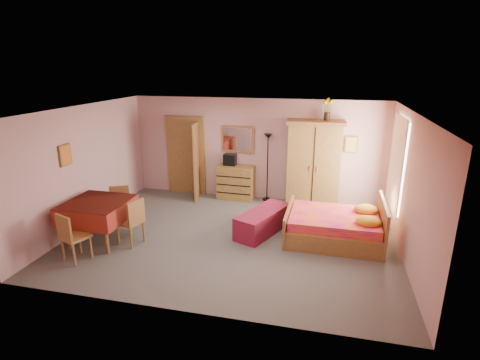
% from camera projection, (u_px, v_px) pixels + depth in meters
% --- Properties ---
extents(floor, '(6.50, 6.50, 0.00)m').
position_uv_depth(floor, '(232.00, 237.00, 7.70)').
color(floor, '#645E58').
rests_on(floor, ground).
extents(ceiling, '(6.50, 6.50, 0.00)m').
position_uv_depth(ceiling, '(231.00, 110.00, 6.93)').
color(ceiling, brown).
rests_on(ceiling, wall_back).
extents(wall_back, '(6.50, 0.10, 2.60)m').
position_uv_depth(wall_back, '(256.00, 149.00, 9.64)').
color(wall_back, '#C5908E').
rests_on(wall_back, floor).
extents(wall_front, '(6.50, 0.10, 2.60)m').
position_uv_depth(wall_front, '(185.00, 229.00, 4.99)').
color(wall_front, '#C5908E').
rests_on(wall_front, floor).
extents(wall_left, '(0.10, 5.00, 2.60)m').
position_uv_depth(wall_left, '(85.00, 167.00, 8.02)').
color(wall_left, '#C5908E').
rests_on(wall_left, floor).
extents(wall_right, '(0.10, 5.00, 2.60)m').
position_uv_depth(wall_right, '(409.00, 189.00, 6.61)').
color(wall_right, '#C5908E').
rests_on(wall_right, floor).
extents(doorway, '(1.06, 0.12, 2.15)m').
position_uv_depth(doorway, '(186.00, 156.00, 10.11)').
color(doorway, '#9E6B35').
rests_on(doorway, floor).
extents(window, '(0.08, 1.40, 1.95)m').
position_uv_depth(window, '(397.00, 164.00, 7.69)').
color(window, white).
rests_on(window, wall_right).
extents(picture_left, '(0.04, 0.32, 0.42)m').
position_uv_depth(picture_left, '(65.00, 155.00, 7.34)').
color(picture_left, orange).
rests_on(picture_left, wall_left).
extents(picture_back, '(0.30, 0.04, 0.40)m').
position_uv_depth(picture_back, '(351.00, 145.00, 9.02)').
color(picture_back, '#D8BF59').
rests_on(picture_back, wall_back).
extents(chest_of_drawers, '(0.96, 0.50, 0.89)m').
position_uv_depth(chest_of_drawers, '(236.00, 182.00, 9.79)').
color(chest_of_drawers, olive).
rests_on(chest_of_drawers, floor).
extents(wall_mirror, '(0.89, 0.10, 0.70)m').
position_uv_depth(wall_mirror, '(238.00, 139.00, 9.65)').
color(wall_mirror, silver).
rests_on(wall_mirror, wall_back).
extents(stereo, '(0.32, 0.24, 0.29)m').
position_uv_depth(stereo, '(230.00, 160.00, 9.70)').
color(stereo, black).
rests_on(stereo, chest_of_drawers).
extents(floor_lamp, '(0.24, 0.24, 1.74)m').
position_uv_depth(floor_lamp, '(267.00, 168.00, 9.57)').
color(floor_lamp, black).
rests_on(floor_lamp, floor).
extents(wardrobe, '(1.39, 0.75, 2.14)m').
position_uv_depth(wardrobe, '(313.00, 164.00, 9.12)').
color(wardrobe, olive).
rests_on(wardrobe, floor).
extents(sunflower_vase, '(0.22, 0.22, 0.52)m').
position_uv_depth(sunflower_vase, '(327.00, 109.00, 8.73)').
color(sunflower_vase, yellow).
rests_on(sunflower_vase, wardrobe).
extents(bed, '(1.93, 1.53, 0.88)m').
position_uv_depth(bed, '(334.00, 219.00, 7.49)').
color(bed, '#CB1370').
rests_on(bed, floor).
extents(bench, '(1.06, 1.55, 0.48)m').
position_uv_depth(bench, '(263.00, 221.00, 7.87)').
color(bench, maroon).
rests_on(bench, floor).
extents(dining_table, '(1.17, 1.17, 0.85)m').
position_uv_depth(dining_table, '(99.00, 221.00, 7.41)').
color(dining_table, maroon).
rests_on(dining_table, floor).
extents(chair_south, '(0.54, 0.54, 0.92)m').
position_uv_depth(chair_south, '(75.00, 236.00, 6.70)').
color(chair_south, '#AF703B').
rests_on(chair_south, floor).
extents(chair_north, '(0.54, 0.54, 0.90)m').
position_uv_depth(chair_north, '(120.00, 209.00, 8.00)').
color(chair_north, '#A76D38').
rests_on(chair_north, floor).
extents(chair_west, '(0.46, 0.46, 0.88)m').
position_uv_depth(chair_west, '(67.00, 219.00, 7.52)').
color(chair_west, '#A57237').
rests_on(chair_west, floor).
extents(chair_east, '(0.53, 0.53, 0.93)m').
position_uv_depth(chair_east, '(130.00, 221.00, 7.32)').
color(chair_east, olive).
rests_on(chair_east, floor).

